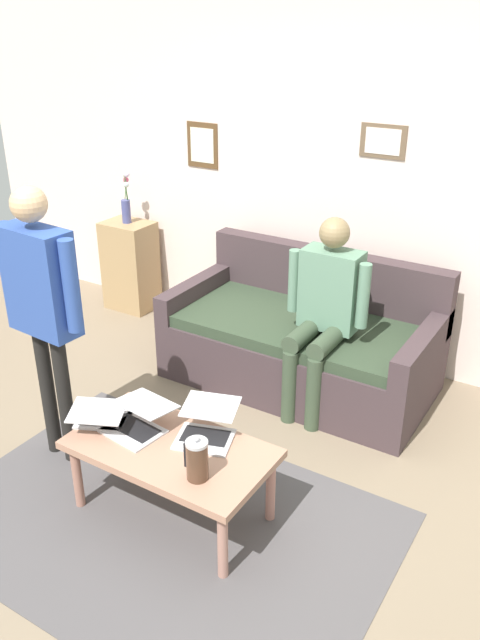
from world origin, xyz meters
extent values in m
plane|color=#7E6C56|center=(0.00, 0.00, 0.00)|extent=(7.68, 7.68, 0.00)
cube|color=#4E4A4B|center=(-0.11, 0.10, 0.00)|extent=(2.30, 1.57, 0.01)
cube|color=beige|center=(0.00, -2.20, 1.35)|extent=(7.04, 0.10, 2.70)
cube|color=brown|center=(-0.31, -2.15, 1.63)|extent=(0.32, 0.02, 0.22)
cube|color=silver|center=(-0.31, -2.14, 1.63)|extent=(0.24, 0.00, 0.17)
cube|color=brown|center=(1.16, -2.15, 1.46)|extent=(0.28, 0.02, 0.35)
cube|color=silver|center=(1.16, -2.14, 1.46)|extent=(0.22, 0.00, 0.26)
cube|color=#3F3033|center=(-0.06, -1.54, 0.21)|extent=(1.82, 0.93, 0.42)
cube|color=#303F2B|center=(-0.06, -1.52, 0.46)|extent=(1.58, 0.85, 0.08)
cube|color=#3F3033|center=(-0.06, -1.94, 0.65)|extent=(1.82, 0.14, 0.46)
cube|color=#3F3033|center=(-0.91, -1.54, 0.52)|extent=(0.12, 0.93, 0.20)
cube|color=#3F3033|center=(0.79, -1.54, 0.52)|extent=(0.12, 0.93, 0.20)
cube|color=#A7785F|center=(-0.11, 0.00, 0.41)|extent=(1.03, 0.57, 0.04)
cylinder|color=#AB7969|center=(-0.57, 0.22, 0.19)|extent=(0.05, 0.05, 0.39)
cylinder|color=#A26E5C|center=(0.35, 0.22, 0.19)|extent=(0.05, 0.05, 0.39)
cylinder|color=#B07768|center=(-0.57, -0.23, 0.19)|extent=(0.05, 0.05, 0.39)
cylinder|color=tan|center=(0.35, -0.23, 0.19)|extent=(0.05, 0.05, 0.39)
cube|color=silver|center=(-0.23, -0.13, 0.43)|extent=(0.34, 0.31, 0.01)
cube|color=black|center=(-0.22, -0.15, 0.44)|extent=(0.27, 0.21, 0.00)
cube|color=silver|center=(-0.19, -0.25, 0.55)|extent=(0.34, 0.30, 0.02)
cube|color=silver|center=(-0.19, -0.25, 0.55)|extent=(0.31, 0.27, 0.02)
cube|color=silver|center=(0.13, 0.01, 0.43)|extent=(0.32, 0.27, 0.01)
cube|color=black|center=(0.12, -0.01, 0.44)|extent=(0.26, 0.17, 0.00)
cube|color=silver|center=(0.11, -0.09, 0.55)|extent=(0.32, 0.25, 0.03)
cube|color=silver|center=(0.11, -0.09, 0.55)|extent=(0.29, 0.23, 0.02)
cube|color=silver|center=(0.33, 0.00, 0.43)|extent=(0.35, 0.32, 0.01)
cube|color=black|center=(0.33, 0.01, 0.44)|extent=(0.27, 0.22, 0.00)
cube|color=silver|center=(0.29, 0.08, 0.54)|extent=(0.34, 0.31, 0.03)
cube|color=silver|center=(0.29, 0.08, 0.54)|extent=(0.31, 0.27, 0.03)
cylinder|color=#4C3323|center=(-0.37, 0.13, 0.52)|extent=(0.10, 0.10, 0.19)
cylinder|color=#B7B7BC|center=(-0.37, 0.13, 0.62)|extent=(0.11, 0.11, 0.02)
sphere|color=#B2B2B7|center=(-0.37, 0.13, 0.65)|extent=(0.03, 0.03, 0.03)
cube|color=black|center=(-0.30, 0.13, 0.53)|extent=(0.01, 0.01, 0.13)
cube|color=#A38256|center=(1.81, -1.93, 0.39)|extent=(0.42, 0.32, 0.78)
cylinder|color=#454A84|center=(1.81, -1.93, 0.88)|extent=(0.08, 0.08, 0.20)
cylinder|color=#3D7038|center=(1.79, -1.93, 1.04)|extent=(0.01, 0.02, 0.13)
sphere|color=silver|center=(1.79, -1.93, 1.11)|extent=(0.05, 0.05, 0.05)
cylinder|color=#3D7038|center=(1.81, -1.95, 1.06)|extent=(0.03, 0.01, 0.16)
sphere|color=#D05072|center=(1.81, -1.96, 1.14)|extent=(0.05, 0.05, 0.05)
cylinder|color=#3D7038|center=(1.80, -1.94, 1.08)|extent=(0.01, 0.01, 0.21)
sphere|color=silver|center=(1.79, -1.95, 1.18)|extent=(0.03, 0.03, 0.03)
cylinder|color=#3D7038|center=(1.80, -1.93, 1.09)|extent=(0.01, 0.04, 0.21)
sphere|color=silver|center=(1.78, -1.94, 1.19)|extent=(0.05, 0.05, 0.05)
cylinder|color=black|center=(0.83, -0.06, 0.41)|extent=(0.08, 0.08, 0.82)
cylinder|color=black|center=(0.68, -0.05, 0.41)|extent=(0.08, 0.08, 0.82)
cube|color=#2C4A95|center=(0.76, -0.06, 1.12)|extent=(0.42, 0.21, 0.58)
cylinder|color=#2C4A95|center=(1.00, -0.07, 1.15)|extent=(0.08, 0.08, 0.50)
cylinder|color=#2C4A95|center=(0.51, -0.04, 1.15)|extent=(0.08, 0.08, 0.50)
sphere|color=tan|center=(0.76, -0.06, 1.53)|extent=(0.19, 0.19, 0.19)
cylinder|color=#394833|center=(-0.39, -1.08, 0.25)|extent=(0.10, 0.10, 0.50)
cylinder|color=#394833|center=(-0.22, -1.08, 0.25)|extent=(0.10, 0.10, 0.50)
cylinder|color=#394833|center=(-0.39, -1.26, 0.55)|extent=(0.12, 0.40, 0.12)
cylinder|color=#394833|center=(-0.22, -1.26, 0.55)|extent=(0.12, 0.40, 0.12)
cube|color=slate|center=(-0.31, -1.44, 0.81)|extent=(0.37, 0.20, 0.52)
cylinder|color=slate|center=(-0.54, -1.39, 0.84)|extent=(0.08, 0.08, 0.42)
cylinder|color=slate|center=(-0.07, -1.39, 0.84)|extent=(0.08, 0.08, 0.42)
sphere|color=#8C754F|center=(-0.31, -1.44, 1.19)|extent=(0.19, 0.19, 0.19)
camera|label=1|loc=(-1.81, 2.07, 2.40)|focal=36.20mm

